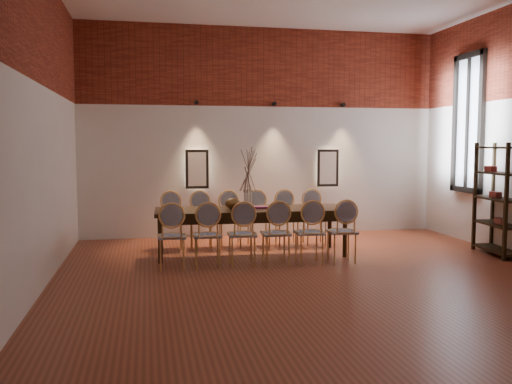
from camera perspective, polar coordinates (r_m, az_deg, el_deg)
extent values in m
cube|color=brown|center=(7.42, 6.55, -8.89)|extent=(7.00, 7.00, 0.02)
cube|color=silver|center=(10.64, 0.71, 6.28)|extent=(7.00, 0.10, 4.00)
cube|color=silver|center=(3.99, 22.95, 7.86)|extent=(7.00, 0.10, 4.00)
cube|color=silver|center=(6.97, -22.43, 6.52)|extent=(0.10, 7.00, 4.00)
cube|color=maroon|center=(10.67, 0.80, 13.02)|extent=(7.00, 0.02, 1.50)
cube|color=maroon|center=(7.11, -22.20, 16.66)|extent=(0.02, 7.00, 1.50)
cube|color=#FFEAC6|center=(10.35, -6.23, 2.41)|extent=(0.36, 0.06, 0.66)
cube|color=#FFEAC6|center=(10.90, 7.52, 2.53)|extent=(0.36, 0.06, 0.66)
cylinder|color=black|center=(10.34, -6.29, 9.34)|extent=(0.08, 0.10, 0.08)
cylinder|color=black|center=(10.58, 1.94, 9.27)|extent=(0.08, 0.10, 0.08)
cylinder|color=black|center=(10.99, 9.15, 9.05)|extent=(0.08, 0.10, 0.08)
cube|color=silver|center=(10.53, 21.49, 6.76)|extent=(0.02, 0.78, 2.38)
cube|color=black|center=(10.52, 21.40, 6.76)|extent=(0.08, 0.90, 2.50)
cube|color=black|center=(10.52, 21.40, 6.76)|extent=(0.06, 0.06, 2.40)
cube|color=black|center=(8.69, -0.53, -4.21)|extent=(3.06, 1.09, 0.75)
cylinder|color=silver|center=(8.62, -0.82, -0.77)|extent=(0.14, 0.14, 0.30)
ellipsoid|color=#5C3914|center=(8.54, -2.46, -1.23)|extent=(0.24, 0.24, 0.18)
cube|color=#8A1D51|center=(8.68, 0.33, -1.62)|extent=(0.27, 0.19, 0.03)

